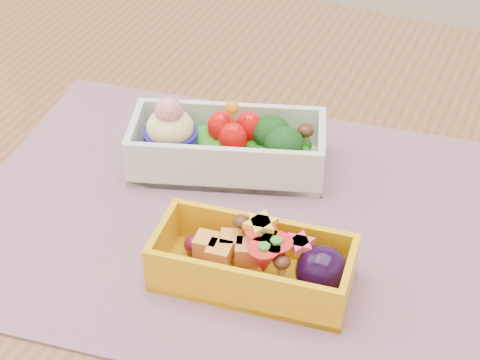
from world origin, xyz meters
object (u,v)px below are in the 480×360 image
at_px(placemat, 230,217).
at_px(bento_white, 226,146).
at_px(table, 285,286).
at_px(bento_yellow, 257,262).

height_order(placemat, bento_white, bento_white).
relative_size(table, bento_yellow, 7.54).
bearing_deg(table, bento_white, 159.12).
relative_size(bento_white, bento_yellow, 1.20).
height_order(bento_white, bento_yellow, bento_white).
relative_size(placemat, bento_white, 2.35).
bearing_deg(bento_yellow, placemat, 122.08).
relative_size(table, placemat, 2.68).
xyz_separation_m(placemat, bento_white, (-0.03, 0.06, 0.03)).
bearing_deg(placemat, bento_yellow, -51.13).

